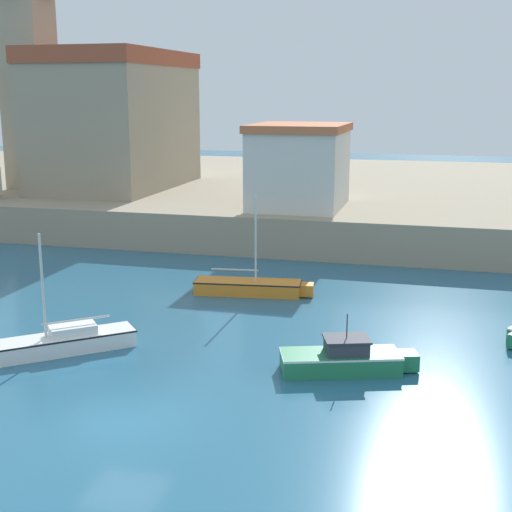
# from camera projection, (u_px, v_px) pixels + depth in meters

# --- Properties ---
(ground_plane) EXTENTS (200.00, 200.00, 0.00)m
(ground_plane) POSITION_uv_depth(u_px,v_px,m) (122.00, 420.00, 22.08)
(ground_plane) COLOR #28607F
(quay_seawall) EXTENTS (120.00, 40.00, 2.48)m
(quay_seawall) POSITION_uv_depth(u_px,v_px,m) (333.00, 195.00, 61.71)
(quay_seawall) COLOR gray
(quay_seawall) RESTS_ON ground
(motorboat_green_0) EXTENTS (5.10, 2.86, 2.19)m
(motorboat_green_0) POSITION_uv_depth(u_px,v_px,m) (345.00, 359.00, 25.83)
(motorboat_green_0) COLOR #237A4C
(motorboat_green_0) RESTS_ON ground
(sailboat_white_1) EXTENTS (5.63, 5.04, 4.78)m
(sailboat_white_1) POSITION_uv_depth(u_px,v_px,m) (56.00, 343.00, 27.66)
(sailboat_white_1) COLOR white
(sailboat_white_1) RESTS_ON ground
(sailboat_orange_4) EXTENTS (6.06, 2.09, 4.99)m
(sailboat_orange_4) POSITION_uv_depth(u_px,v_px,m) (251.00, 286.00, 35.76)
(sailboat_orange_4) COLOR orange
(sailboat_orange_4) RESTS_ON ground
(church) EXTENTS (12.75, 14.76, 16.42)m
(church) POSITION_uv_depth(u_px,v_px,m) (105.00, 114.00, 55.81)
(church) COLOR gray
(church) RESTS_ON quay_seawall
(harbor_shed_near_wharf) EXTENTS (6.02, 7.19, 5.43)m
(harbor_shed_near_wharf) POSITION_uv_depth(u_px,v_px,m) (299.00, 166.00, 46.58)
(harbor_shed_near_wharf) COLOR silver
(harbor_shed_near_wharf) RESTS_ON quay_seawall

